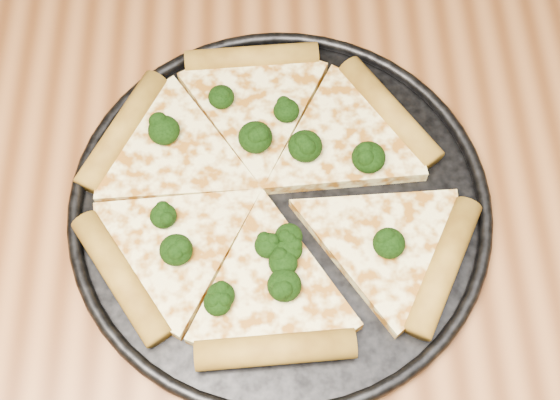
{
  "coord_description": "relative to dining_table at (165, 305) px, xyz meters",
  "views": [
    {
      "loc": [
        0.11,
        -0.23,
        1.36
      ],
      "look_at": [
        0.12,
        0.06,
        0.77
      ],
      "focal_mm": 46.82,
      "sensor_mm": 36.0,
      "label": 1
    }
  ],
  "objects": [
    {
      "name": "pizza_pan",
      "position": [
        0.12,
        0.06,
        0.1
      ],
      "size": [
        0.39,
        0.39,
        0.02
      ],
      "color": "black",
      "rests_on": "dining_table"
    },
    {
      "name": "dining_table",
      "position": [
        0.0,
        0.0,
        0.0
      ],
      "size": [
        1.2,
        0.9,
        0.75
      ],
      "color": "#975B2E",
      "rests_on": "ground"
    },
    {
      "name": "broccoli_florets",
      "position": [
        0.1,
        0.06,
        0.12
      ],
      "size": [
        0.23,
        0.23,
        0.02
      ],
      "color": "black",
      "rests_on": "pizza"
    },
    {
      "name": "pizza",
      "position": [
        0.1,
        0.07,
        0.11
      ],
      "size": [
        0.37,
        0.33,
        0.03
      ],
      "rotation": [
        0.0,
        0.0,
        0.06
      ],
      "color": "#FFF19C",
      "rests_on": "pizza_pan"
    }
  ]
}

